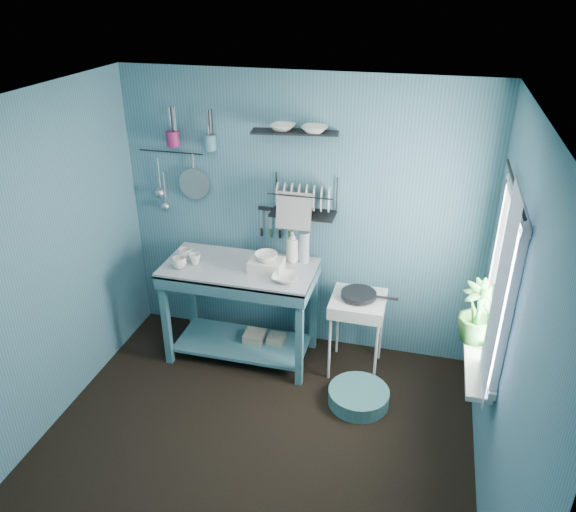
% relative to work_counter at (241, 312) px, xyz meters
% --- Properties ---
extents(floor, '(3.20, 3.20, 0.00)m').
position_rel_work_counter_xyz_m(floor, '(0.45, -1.09, -0.46)').
color(floor, black).
rests_on(floor, ground).
extents(ceiling, '(3.20, 3.20, 0.00)m').
position_rel_work_counter_xyz_m(ceiling, '(0.45, -1.09, 2.04)').
color(ceiling, silver).
rests_on(ceiling, ground).
extents(wall_back, '(3.20, 0.00, 3.20)m').
position_rel_work_counter_xyz_m(wall_back, '(0.45, 0.41, 0.79)').
color(wall_back, '#3D6C7E').
rests_on(wall_back, ground).
extents(wall_front, '(3.20, 0.00, 3.20)m').
position_rel_work_counter_xyz_m(wall_front, '(0.45, -2.59, 0.79)').
color(wall_front, '#3D6C7E').
rests_on(wall_front, ground).
extents(wall_left, '(0.00, 3.00, 3.00)m').
position_rel_work_counter_xyz_m(wall_left, '(-1.15, -1.09, 0.79)').
color(wall_left, '#3D6C7E').
rests_on(wall_left, ground).
extents(wall_right, '(0.00, 3.00, 3.00)m').
position_rel_work_counter_xyz_m(wall_right, '(2.05, -1.09, 0.79)').
color(wall_right, '#3D6C7E').
rests_on(wall_right, ground).
extents(work_counter, '(1.38, 0.81, 0.93)m').
position_rel_work_counter_xyz_m(work_counter, '(0.00, 0.00, 0.00)').
color(work_counter, '#396B77').
rests_on(work_counter, floor).
extents(mug_left, '(0.12, 0.12, 0.10)m').
position_rel_work_counter_xyz_m(mug_left, '(-0.48, -0.16, 0.51)').
color(mug_left, white).
rests_on(mug_left, work_counter).
extents(mug_mid, '(0.14, 0.14, 0.09)m').
position_rel_work_counter_xyz_m(mug_mid, '(-0.38, -0.06, 0.51)').
color(mug_mid, white).
rests_on(mug_mid, work_counter).
extents(mug_right, '(0.17, 0.17, 0.10)m').
position_rel_work_counter_xyz_m(mug_right, '(-0.50, 0.00, 0.51)').
color(mug_right, white).
rests_on(mug_right, work_counter).
extents(wash_tub, '(0.28, 0.22, 0.10)m').
position_rel_work_counter_xyz_m(wash_tub, '(0.25, -0.02, 0.51)').
color(wash_tub, silver).
rests_on(wash_tub, work_counter).
extents(tub_bowl, '(0.19, 0.19, 0.06)m').
position_rel_work_counter_xyz_m(tub_bowl, '(0.25, -0.02, 0.59)').
color(tub_bowl, white).
rests_on(tub_bowl, wash_tub).
extents(soap_bottle, '(0.12, 0.12, 0.30)m').
position_rel_work_counter_xyz_m(soap_bottle, '(0.42, 0.20, 0.61)').
color(soap_bottle, silver).
rests_on(soap_bottle, work_counter).
extents(water_bottle, '(0.09, 0.09, 0.28)m').
position_rel_work_counter_xyz_m(water_bottle, '(0.52, 0.22, 0.60)').
color(water_bottle, '#A6AFB9').
rests_on(water_bottle, work_counter).
extents(counter_bowl, '(0.22, 0.22, 0.05)m').
position_rel_work_counter_xyz_m(counter_bowl, '(0.45, -0.15, 0.49)').
color(counter_bowl, white).
rests_on(counter_bowl, work_counter).
extents(hotplate_stand, '(0.52, 0.52, 0.73)m').
position_rel_work_counter_xyz_m(hotplate_stand, '(1.03, 0.06, -0.10)').
color(hotplate_stand, silver).
rests_on(hotplate_stand, floor).
extents(frying_pan, '(0.30, 0.30, 0.03)m').
position_rel_work_counter_xyz_m(frying_pan, '(1.03, 0.06, 0.30)').
color(frying_pan, black).
rests_on(frying_pan, hotplate_stand).
extents(knife_strip, '(0.32, 0.05, 0.03)m').
position_rel_work_counter_xyz_m(knife_strip, '(0.22, 0.38, 0.85)').
color(knife_strip, black).
rests_on(knife_strip, wall_back).
extents(dish_rack, '(0.55, 0.24, 0.32)m').
position_rel_work_counter_xyz_m(dish_rack, '(0.49, 0.28, 1.04)').
color(dish_rack, black).
rests_on(dish_rack, wall_back).
extents(upper_shelf, '(0.72, 0.28, 0.01)m').
position_rel_work_counter_xyz_m(upper_shelf, '(0.41, 0.31, 1.57)').
color(upper_shelf, black).
rests_on(upper_shelf, wall_back).
extents(shelf_bowl_left, '(0.22, 0.22, 0.05)m').
position_rel_work_counter_xyz_m(shelf_bowl_left, '(0.31, 0.31, 1.56)').
color(shelf_bowl_left, white).
rests_on(shelf_bowl_left, upper_shelf).
extents(shelf_bowl_right, '(0.22, 0.22, 0.05)m').
position_rel_work_counter_xyz_m(shelf_bowl_right, '(0.57, 0.31, 1.56)').
color(shelf_bowl_right, white).
rests_on(shelf_bowl_right, upper_shelf).
extents(utensil_cup_magenta, '(0.11, 0.11, 0.13)m').
position_rel_work_counter_xyz_m(utensil_cup_magenta, '(-0.68, 0.33, 1.44)').
color(utensil_cup_magenta, '#961B55').
rests_on(utensil_cup_magenta, wall_back).
extents(utensil_cup_teal, '(0.11, 0.11, 0.13)m').
position_rel_work_counter_xyz_m(utensil_cup_teal, '(-0.34, 0.33, 1.43)').
color(utensil_cup_teal, teal).
rests_on(utensil_cup_teal, wall_back).
extents(colander, '(0.28, 0.03, 0.28)m').
position_rel_work_counter_xyz_m(colander, '(-0.52, 0.36, 1.03)').
color(colander, '#9FA2A7').
rests_on(colander, wall_back).
extents(ladle_outer, '(0.01, 0.01, 0.30)m').
position_rel_work_counter_xyz_m(ladle_outer, '(-0.87, 0.37, 1.09)').
color(ladle_outer, '#9FA2A7').
rests_on(ladle_outer, wall_back).
extents(ladle_inner, '(0.01, 0.01, 0.30)m').
position_rel_work_counter_xyz_m(ladle_inner, '(-0.83, 0.37, 0.97)').
color(ladle_inner, '#9FA2A7').
rests_on(ladle_inner, wall_back).
extents(hook_rail, '(0.60, 0.01, 0.01)m').
position_rel_work_counter_xyz_m(hook_rail, '(-0.73, 0.38, 1.30)').
color(hook_rail, black).
rests_on(hook_rail, wall_back).
extents(window_glass, '(0.00, 1.10, 1.10)m').
position_rel_work_counter_xyz_m(window_glass, '(2.03, -0.64, 0.94)').
color(window_glass, white).
rests_on(window_glass, wall_right).
extents(windowsill, '(0.16, 0.95, 0.04)m').
position_rel_work_counter_xyz_m(windowsill, '(1.95, -0.64, 0.35)').
color(windowsill, silver).
rests_on(windowsill, wall_right).
extents(curtain, '(0.00, 1.35, 1.35)m').
position_rel_work_counter_xyz_m(curtain, '(1.97, -0.94, 0.99)').
color(curtain, white).
rests_on(curtain, wall_right).
extents(curtain_rod, '(0.02, 1.05, 0.02)m').
position_rel_work_counter_xyz_m(curtain_rod, '(1.99, -0.64, 1.59)').
color(curtain_rod, black).
rests_on(curtain_rod, wall_right).
extents(potted_plant, '(0.32, 0.32, 0.46)m').
position_rel_work_counter_xyz_m(potted_plant, '(1.92, -0.48, 0.60)').
color(potted_plant, '#30722D').
rests_on(potted_plant, windowsill).
extents(storage_tin_large, '(0.18, 0.18, 0.22)m').
position_rel_work_counter_xyz_m(storage_tin_large, '(0.10, 0.05, -0.35)').
color(storage_tin_large, gray).
rests_on(storage_tin_large, floor).
extents(storage_tin_small, '(0.15, 0.15, 0.20)m').
position_rel_work_counter_xyz_m(storage_tin_small, '(0.30, 0.08, -0.36)').
color(storage_tin_small, gray).
rests_on(storage_tin_small, floor).
extents(floor_basin, '(0.50, 0.50, 0.13)m').
position_rel_work_counter_xyz_m(floor_basin, '(1.14, -0.40, -0.40)').
color(floor_basin, teal).
rests_on(floor_basin, floor).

